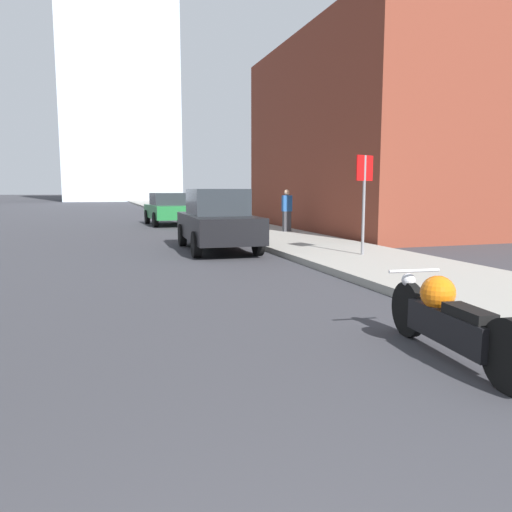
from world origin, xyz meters
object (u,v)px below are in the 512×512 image
(parked_car_green, at_px, (168,209))
(stop_sign, at_px, (364,188))
(motorcycle, at_px, (448,319))
(pedestrian, at_px, (287,210))
(parked_car_black, at_px, (217,220))

(parked_car_green, xyz_separation_m, stop_sign, (2.79, -14.00, 0.96))
(parked_car_green, relative_size, stop_sign, 1.81)
(motorcycle, xyz_separation_m, parked_car_green, (0.01, 20.62, 0.40))
(motorcycle, distance_m, parked_car_green, 20.62)
(parked_car_green, height_order, pedestrian, pedestrian)
(parked_car_green, bearing_deg, stop_sign, -81.15)
(pedestrian, bearing_deg, parked_car_green, 116.77)
(parked_car_green, bearing_deg, parked_car_black, -92.99)
(parked_car_black, height_order, parked_car_green, parked_car_black)
(stop_sign, bearing_deg, pedestrian, 83.94)
(motorcycle, relative_size, parked_car_green, 0.54)
(parked_car_black, bearing_deg, parked_car_green, 91.62)
(motorcycle, distance_m, stop_sign, 7.31)
(motorcycle, distance_m, pedestrian, 14.07)
(stop_sign, bearing_deg, parked_car_green, 101.27)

